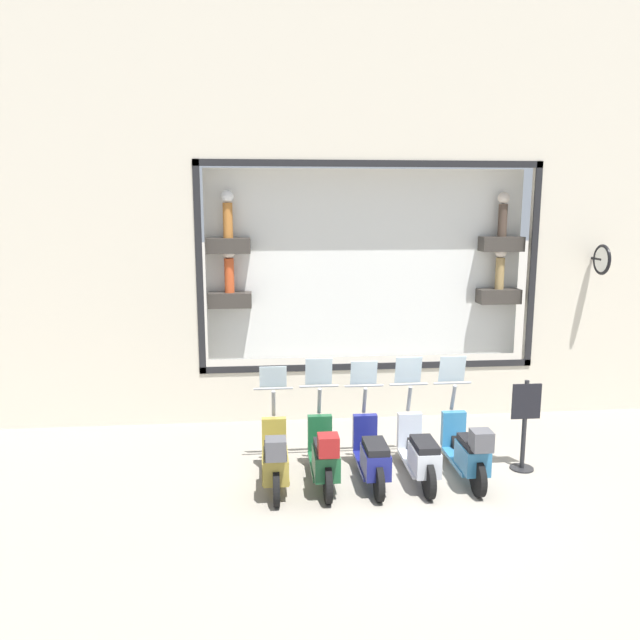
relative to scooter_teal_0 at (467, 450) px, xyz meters
The scene contains 8 objects.
ground_plane 1.20m from the scooter_teal_0, 117.06° to the left, with size 120.00×120.00×0.00m, color gray.
building_facade 5.44m from the scooter_teal_0, 17.51° to the left, with size 1.21×36.00×9.44m.
scooter_teal_0 is the anchor object (origin of this frame).
scooter_silver_1 0.71m from the scooter_teal_0, 85.15° to the left, with size 1.80×0.60×1.71m.
scooter_navy_2 1.42m from the scooter_teal_0, 87.66° to the left, with size 1.80×0.61×1.65m.
scooter_green_3 2.13m from the scooter_teal_0, 89.92° to the left, with size 1.81×0.60×1.71m.
scooter_olive_4 2.84m from the scooter_teal_0, 90.12° to the left, with size 1.80×0.61×1.60m.
shop_sign_post 1.08m from the scooter_teal_0, 72.58° to the right, with size 0.36×0.45×1.43m.
Camera 1 is at (-7.95, 2.01, 4.06)m, focal length 35.00 mm.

